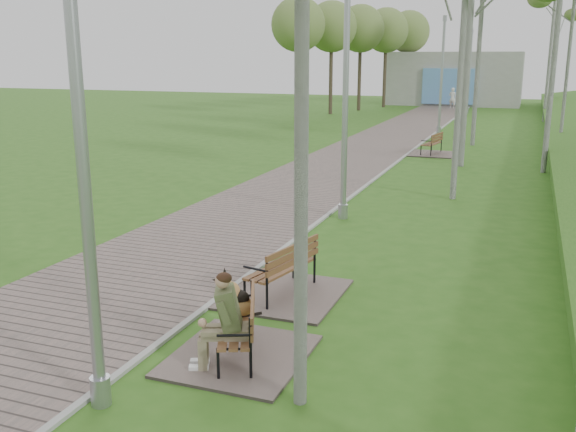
# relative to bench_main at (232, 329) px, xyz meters

# --- Properties ---
(walkway) EXTENTS (3.50, 67.00, 0.04)m
(walkway) POSITION_rel_bench_main_xyz_m (-2.80, 15.93, -0.37)
(walkway) COLOR #6A5C56
(walkway) RESTS_ON ground
(kerb) EXTENTS (0.10, 67.00, 0.05)m
(kerb) POSITION_rel_bench_main_xyz_m (-1.05, 15.93, -0.37)
(kerb) COLOR #999993
(kerb) RESTS_ON ground
(building_north) EXTENTS (10.00, 5.20, 4.00)m
(building_north) POSITION_rel_bench_main_xyz_m (-2.55, 45.41, 1.60)
(building_north) COLOR #9E9E99
(building_north) RESTS_ON ground
(bench_main) EXTENTS (1.62, 1.80, 1.41)m
(bench_main) POSITION_rel_bench_main_xyz_m (0.00, 0.00, 0.00)
(bench_main) COLOR #6A5C56
(bench_main) RESTS_ON ground
(bench_second) EXTENTS (1.76, 1.96, 1.08)m
(bench_second) POSITION_rel_bench_main_xyz_m (-0.21, 2.25, -0.19)
(bench_second) COLOR #6A5C56
(bench_second) RESTS_ON ground
(bench_third) EXTENTS (1.66, 1.85, 1.02)m
(bench_third) POSITION_rel_bench_main_xyz_m (-0.21, 18.24, -0.20)
(bench_third) COLOR #6A5C56
(bench_third) RESTS_ON ground
(lamp_post_near) EXTENTS (0.22, 0.22, 5.67)m
(lamp_post_near) POSITION_rel_bench_main_xyz_m (-0.85, -1.52, 2.26)
(lamp_post_near) COLOR #999BA1
(lamp_post_near) RESTS_ON ground
(lamp_post_second) EXTENTS (0.22, 0.22, 5.77)m
(lamp_post_second) POSITION_rel_bench_main_xyz_m (-0.65, 7.36, 2.30)
(lamp_post_second) COLOR #999BA1
(lamp_post_second) RESTS_ON ground
(lamp_post_third) EXTENTS (0.21, 0.21, 5.56)m
(lamp_post_third) POSITION_rel_bench_main_xyz_m (-0.95, 25.67, 2.21)
(lamp_post_third) COLOR #999BA1
(lamp_post_third) RESTS_ON ground
(lamp_post_far) EXTENTS (0.21, 0.21, 5.38)m
(lamp_post_far) POSITION_rel_bench_main_xyz_m (-0.72, 37.56, 2.13)
(lamp_post_far) COLOR #999BA1
(lamp_post_far) RESTS_ON ground
(pedestrian_near) EXTENTS (0.61, 0.47, 1.49)m
(pedestrian_near) POSITION_rel_bench_main_xyz_m (-2.11, 41.24, 0.35)
(pedestrian_near) COLOR silver
(pedestrian_near) RESTS_ON ground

